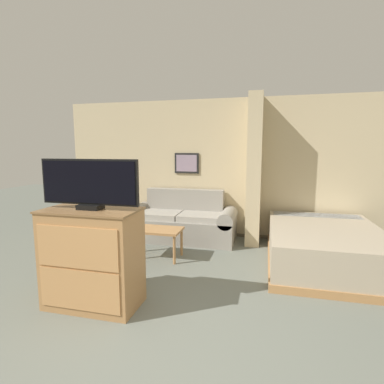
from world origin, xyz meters
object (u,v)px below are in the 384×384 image
object	(u,v)px
tv_dresser	(93,258)
bed	(324,246)
table_lamp	(124,190)
couch	(181,222)
coffee_table	(157,232)
tv	(89,184)

from	to	relation	value
tv_dresser	bed	bearing A→B (deg)	35.19
table_lamp	tv_dresser	xyz separation A→B (m)	(0.89, -2.51, -0.36)
tv_dresser	bed	size ratio (longest dim) A/B	0.48
table_lamp	bed	distance (m)	3.60
couch	table_lamp	distance (m)	1.26
coffee_table	bed	size ratio (longest dim) A/B	0.35
table_lamp	bed	size ratio (longest dim) A/B	0.21
bed	couch	bearing A→B (deg)	163.35
coffee_table	couch	bearing A→B (deg)	84.87
tv_dresser	tv	xyz separation A→B (m)	(0.00, 0.00, 0.79)
couch	coffee_table	distance (m)	1.04
couch	bed	bearing A→B (deg)	-16.65
coffee_table	tv_dresser	bearing A→B (deg)	-95.76
couch	tv	world-z (taller)	tv
tv_dresser	tv	bearing A→B (deg)	90.00
coffee_table	tv	size ratio (longest dim) A/B	0.70
coffee_table	tv	xyz separation A→B (m)	(-0.15, -1.51, 0.92)
table_lamp	tv_dresser	distance (m)	2.68
table_lamp	tv_dresser	size ratio (longest dim) A/B	0.43
couch	table_lamp	bearing A→B (deg)	-178.15
coffee_table	table_lamp	size ratio (longest dim) A/B	1.67
couch	table_lamp	world-z (taller)	table_lamp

